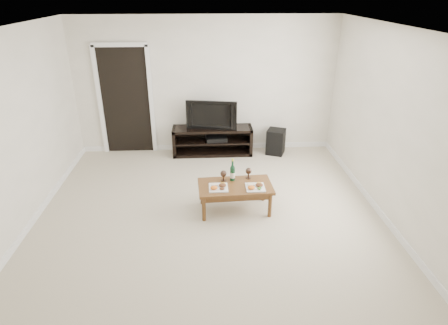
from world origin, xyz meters
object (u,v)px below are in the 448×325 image
television (212,114)px  subwoofer (276,142)px  coffee_table (235,198)px  media_console (213,141)px

television → subwoofer: size_ratio=1.95×
television → coffee_table: television is taller
subwoofer → coffee_table: subwoofer is taller
subwoofer → media_console: bearing=-160.3°
television → subwoofer: bearing=7.4°
television → media_console: bearing=-170.2°
media_console → subwoofer: 1.26m
media_console → coffee_table: size_ratio=1.45×
media_console → coffee_table: bearing=-82.5°
subwoofer → coffee_table: (-0.98, -2.06, -0.04)m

